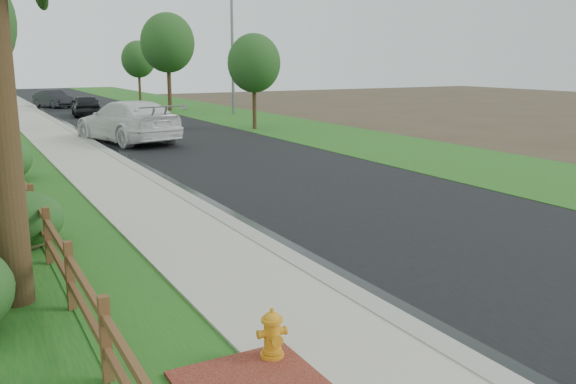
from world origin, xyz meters
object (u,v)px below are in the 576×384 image
ranch_fence (39,218)px  dark_car_mid (86,105)px  fire_hydrant (272,335)px  white_suv (128,121)px  streetlight (229,33)px

ranch_fence → dark_car_mid: size_ratio=3.94×
fire_hydrant → white_suv: white_suv is taller
streetlight → dark_car_mid: bearing=159.3°
ranch_fence → dark_car_mid: bearing=77.7°
white_suv → ranch_fence: bearing=56.9°
ranch_fence → streetlight: 30.75m
fire_hydrant → dark_car_mid: size_ratio=0.15×
ranch_fence → streetlight: size_ratio=1.76×
fire_hydrant → streetlight: (13.52, 32.64, 5.05)m
white_suv → dark_car_mid: bearing=-106.1°
white_suv → dark_car_mid: 14.39m
white_suv → streetlight: 15.39m
dark_car_mid → streetlight: 10.70m
fire_hydrant → dark_car_mid: 36.32m
ranch_fence → dark_car_mid: 30.25m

